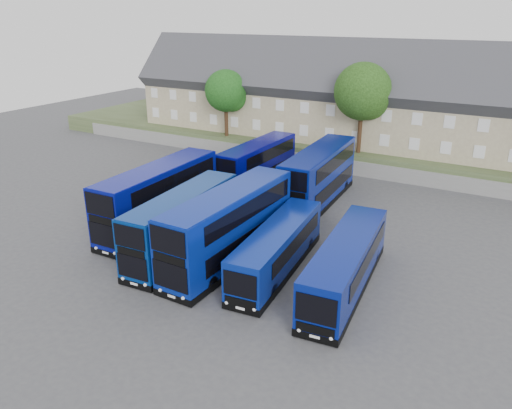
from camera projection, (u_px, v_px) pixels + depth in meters
The scene contains 13 objects.
ground at pixel (201, 267), 33.08m from camera, with size 120.00×120.00×0.00m, color #434348.
retaining_wall at pixel (334, 165), 52.24m from camera, with size 70.00×0.40×1.50m, color slate.
earth_bank at pixel (365, 142), 60.25m from camera, with size 80.00×20.00×2.00m, color #42502D.
terrace_row at pixel (412, 105), 52.21m from camera, with size 66.00×10.40×11.20m.
dd_front_left at pixel (159, 198), 38.35m from camera, with size 3.10×12.23×4.83m.
dd_front_mid at pixel (183, 225), 34.15m from camera, with size 3.18×11.13×4.37m.
dd_front_right at pixel (229, 228), 33.06m from camera, with size 3.05×12.33×4.88m.
dd_rear_left at pixel (257, 166), 47.02m from camera, with size 2.71×10.93×4.32m.
dd_rear_right at pixel (318, 178), 43.11m from camera, with size 3.40×12.23×4.81m.
coach_east_a at pixel (277, 250), 32.06m from camera, with size 3.43×11.30×3.04m.
coach_east_b at pixel (346, 266), 29.89m from camera, with size 3.59×11.98×3.23m.
tree_west at pixel (227, 92), 57.21m from camera, with size 4.80×4.80×7.65m.
tree_mid at pixel (364, 94), 49.88m from camera, with size 5.76×5.76×9.18m.
Camera 1 is at (17.65, -23.68, 15.89)m, focal length 35.00 mm.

